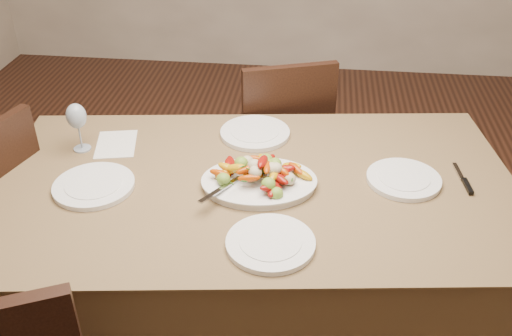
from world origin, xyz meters
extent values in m
cube|color=brown|center=(-0.06, 0.14, 0.38)|extent=(1.96, 1.27, 0.76)
ellipsoid|color=white|center=(-0.05, 0.11, 0.77)|extent=(0.42, 0.34, 0.02)
cylinder|color=white|center=(-0.61, 0.04, 0.77)|extent=(0.28, 0.28, 0.02)
cylinder|color=white|center=(0.46, 0.20, 0.77)|extent=(0.26, 0.26, 0.02)
cylinder|color=white|center=(-0.10, 0.47, 0.77)|extent=(0.28, 0.28, 0.02)
cylinder|color=white|center=(0.02, -0.19, 0.77)|extent=(0.27, 0.27, 0.02)
cube|color=silver|center=(-0.63, 0.34, 0.76)|extent=(0.19, 0.24, 0.00)
camera|label=1|loc=(0.13, -1.51, 1.89)|focal=40.00mm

